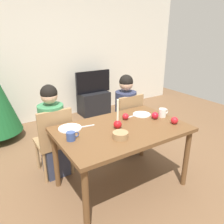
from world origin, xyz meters
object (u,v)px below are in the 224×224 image
(chair_left, at_px, (54,138))
(plate_right, at_px, (142,114))
(mug_left, at_px, (71,136))
(apple_by_right_mug, at_px, (125,116))
(candle_centerpiece, at_px, (118,122))
(tv, at_px, (93,82))
(dining_table, at_px, (122,135))
(bowl_walnuts, at_px, (120,135))
(tv_stand, at_px, (94,103))
(chair_right, at_px, (127,120))
(apple_near_candle, at_px, (174,120))
(person_left_child, at_px, (53,133))
(mug_right, at_px, (163,113))
(person_right_child, at_px, (125,116))
(apple_by_left_plate, at_px, (155,116))
(plate_left, at_px, (70,128))

(chair_left, relative_size, plate_right, 4.13)
(plate_right, relative_size, mug_left, 1.69)
(apple_by_right_mug, bearing_deg, candle_centerpiece, -144.44)
(tv, bearing_deg, dining_table, -110.44)
(mug_left, distance_m, bowl_walnuts, 0.48)
(tv_stand, relative_size, mug_left, 4.95)
(candle_centerpiece, height_order, plate_right, candle_centerpiece)
(chair_right, distance_m, apple_near_candle, 0.88)
(dining_table, distance_m, chair_right, 0.81)
(person_left_child, xyz_separation_m, apple_near_candle, (1.13, -0.86, 0.22))
(mug_right, distance_m, apple_by_right_mug, 0.47)
(mug_right, bearing_deg, bowl_walnuts, -165.68)
(person_right_child, distance_m, mug_left, 1.26)
(tv_stand, height_order, apple_by_left_plate, apple_by_left_plate)
(tv, xyz_separation_m, mug_left, (-1.43, -2.27, 0.08))
(chair_left, relative_size, chair_right, 1.00)
(tv_stand, distance_m, mug_left, 2.74)
(bowl_walnuts, relative_size, apple_by_right_mug, 2.00)
(chair_right, relative_size, apple_by_left_plate, 10.59)
(tv, height_order, candle_centerpiece, candle_centerpiece)
(chair_left, bearing_deg, bowl_walnuts, -62.07)
(bowl_walnuts, height_order, apple_by_right_mug, apple_by_right_mug)
(person_right_child, relative_size, bowl_walnuts, 7.55)
(plate_right, bearing_deg, apple_near_candle, -71.97)
(person_right_child, height_order, apple_by_right_mug, person_right_child)
(chair_left, xyz_separation_m, person_right_child, (1.08, 0.03, 0.06))
(chair_left, xyz_separation_m, apple_by_right_mug, (0.74, -0.44, 0.28))
(person_right_child, xyz_separation_m, bowl_walnuts, (-0.66, -0.83, 0.21))
(tv, relative_size, mug_right, 5.80)
(tv_stand, xyz_separation_m, mug_left, (-1.43, -2.27, 0.55))
(tv, bearing_deg, plate_right, -101.43)
(person_right_child, bearing_deg, dining_table, -128.54)
(person_right_child, relative_size, apple_by_right_mug, 15.13)
(mug_right, relative_size, apple_near_candle, 1.65)
(plate_left, bearing_deg, mug_right, -14.11)
(person_left_child, bearing_deg, mug_left, -90.10)
(person_right_child, relative_size, apple_near_candle, 14.22)
(chair_left, bearing_deg, dining_table, -46.84)
(person_left_child, distance_m, plate_right, 1.11)
(chair_left, bearing_deg, tv_stand, 49.86)
(chair_left, xyz_separation_m, mug_right, (1.18, -0.60, 0.29))
(dining_table, bearing_deg, apple_near_candle, -21.75)
(chair_right, height_order, person_left_child, person_left_child)
(apple_near_candle, bearing_deg, person_left_child, 142.65)
(chair_left, height_order, chair_right, same)
(tv, xyz_separation_m, plate_left, (-1.34, -2.02, 0.05))
(person_left_child, height_order, mug_left, person_left_child)
(chair_left, bearing_deg, person_left_child, 90.00)
(chair_left, xyz_separation_m, plate_right, (1.00, -0.42, 0.24))
(chair_left, distance_m, mug_right, 1.35)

